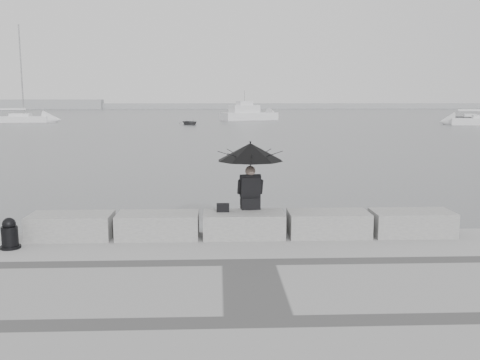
{
  "coord_description": "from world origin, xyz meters",
  "views": [
    {
      "loc": [
        -0.5,
        -10.82,
        3.25
      ],
      "look_at": [
        0.07,
        3.0,
        1.12
      ],
      "focal_mm": 40.0,
      "sensor_mm": 36.0,
      "label": 1
    }
  ],
  "objects_px": {
    "small_motorboat": "(475,119)",
    "seated_person": "(250,158)",
    "dinghy": "(190,122)",
    "mooring_bollard": "(10,236)",
    "sailboat_left": "(21,118)",
    "motor_cruiser": "(249,114)"
  },
  "relations": [
    {
      "from": "seated_person",
      "to": "dinghy",
      "type": "height_order",
      "value": "seated_person"
    },
    {
      "from": "seated_person",
      "to": "mooring_bollard",
      "type": "bearing_deg",
      "value": -173.39
    },
    {
      "from": "mooring_bollard",
      "to": "motor_cruiser",
      "type": "relative_size",
      "value": 0.07
    },
    {
      "from": "small_motorboat",
      "to": "seated_person",
      "type": "bearing_deg",
      "value": -105.65
    },
    {
      "from": "mooring_bollard",
      "to": "sailboat_left",
      "type": "xyz_separation_m",
      "value": [
        -22.72,
        63.7,
        -0.22
      ]
    },
    {
      "from": "small_motorboat",
      "to": "dinghy",
      "type": "bearing_deg",
      "value": -153.62
    },
    {
      "from": "seated_person",
      "to": "mooring_bollard",
      "type": "xyz_separation_m",
      "value": [
        -4.49,
        -1.06,
        -1.29
      ]
    },
    {
      "from": "seated_person",
      "to": "small_motorboat",
      "type": "height_order",
      "value": "seated_person"
    },
    {
      "from": "seated_person",
      "to": "motor_cruiser",
      "type": "xyz_separation_m",
      "value": [
        4.0,
        68.69,
        -1.15
      ]
    },
    {
      "from": "seated_person",
      "to": "motor_cruiser",
      "type": "bearing_deg",
      "value": 80.03
    },
    {
      "from": "mooring_bollard",
      "to": "motor_cruiser",
      "type": "distance_m",
      "value": 70.26
    },
    {
      "from": "mooring_bollard",
      "to": "small_motorboat",
      "type": "xyz_separation_m",
      "value": [
        40.59,
        65.61,
        -0.43
      ]
    },
    {
      "from": "dinghy",
      "to": "small_motorboat",
      "type": "bearing_deg",
      "value": -12.52
    },
    {
      "from": "seated_person",
      "to": "dinghy",
      "type": "distance_m",
      "value": 55.6
    },
    {
      "from": "seated_person",
      "to": "dinghy",
      "type": "xyz_separation_m",
      "value": [
        -4.08,
        55.42,
        -1.76
      ]
    },
    {
      "from": "mooring_bollard",
      "to": "small_motorboat",
      "type": "height_order",
      "value": "mooring_bollard"
    },
    {
      "from": "motor_cruiser",
      "to": "dinghy",
      "type": "distance_m",
      "value": 15.55
    },
    {
      "from": "sailboat_left",
      "to": "small_motorboat",
      "type": "distance_m",
      "value": 63.34
    },
    {
      "from": "small_motorboat",
      "to": "dinghy",
      "type": "relative_size",
      "value": 1.68
    },
    {
      "from": "dinghy",
      "to": "mooring_bollard",
      "type": "bearing_deg",
      "value": -115.74
    },
    {
      "from": "seated_person",
      "to": "dinghy",
      "type": "bearing_deg",
      "value": 87.58
    },
    {
      "from": "seated_person",
      "to": "motor_cruiser",
      "type": "relative_size",
      "value": 0.16
    }
  ]
}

